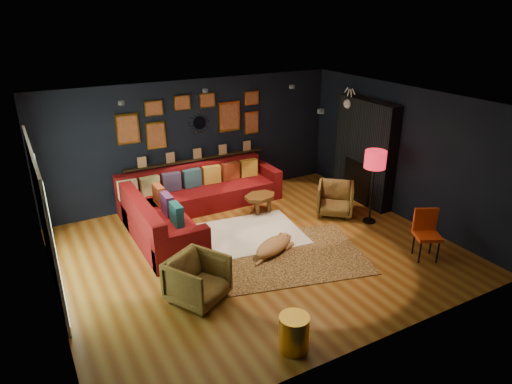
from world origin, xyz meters
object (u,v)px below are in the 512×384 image
sectional (187,204)px  armchair_left (198,278)px  floor_lamp (375,163)px  armchair_right (335,198)px  coffee_table (260,198)px  pouf (167,233)px  orange_chair (426,230)px  gold_stool (294,333)px  dog (273,243)px

sectional → armchair_left: (-0.83, -2.63, 0.05)m
floor_lamp → armchair_right: bearing=119.5°
coffee_table → pouf: (-2.13, -0.40, -0.09)m
pouf → orange_chair: size_ratio=0.70×
armchair_right → floor_lamp: (0.36, -0.64, 0.87)m
floor_lamp → gold_stool: bearing=-145.1°
pouf → orange_chair: orange_chair is taller
coffee_table → orange_chair: orange_chair is taller
gold_stool → floor_lamp: 4.14m
armchair_left → armchair_right: size_ratio=1.05×
sectional → pouf: bearing=-130.2°
sectional → orange_chair: bearing=-47.8°
sectional → pouf: 1.07m
orange_chair → floor_lamp: (0.10, 1.46, 0.73)m
pouf → armchair_right: 3.46m
coffee_table → sectional: bearing=164.0°
coffee_table → dog: size_ratio=0.70×
gold_stool → dog: (0.99, 2.15, -0.04)m
armchair_left → gold_stool: bearing=-97.1°
coffee_table → gold_stool: bearing=-113.5°
gold_stool → orange_chair: bearing=14.7°
floor_lamp → pouf: bearing=164.6°
gold_stool → dog: size_ratio=0.42×
coffee_table → armchair_right: armchair_right is taller
orange_chair → pouf: bearing=172.7°
coffee_table → floor_lamp: bearing=-40.9°
coffee_table → armchair_left: (-2.28, -2.22, 0.07)m
coffee_table → armchair_right: size_ratio=1.11×
pouf → gold_stool: bearing=-81.5°
coffee_table → armchair_right: (1.31, -0.80, 0.05)m
armchair_left → armchair_right: (3.59, 1.41, -0.02)m
armchair_right → sectional: bearing=-164.0°
orange_chair → gold_stool: bearing=-138.4°
pouf → armchair_left: armchair_left is taller
pouf → gold_stool: 3.39m
coffee_table → pouf: 2.17m
gold_stool → dog: bearing=65.3°
orange_chair → floor_lamp: 1.63m
pouf → armchair_left: 1.84m
sectional → armchair_left: sectional is taller
armchair_right → gold_stool: size_ratio=1.51×
sectional → armchair_right: (2.75, -1.22, 0.04)m
pouf → armchair_right: size_ratio=0.83×
pouf → dog: 1.91m
coffee_table → dog: coffee_table is taller
orange_chair → floor_lamp: size_ratio=0.58×
sectional → dog: bearing=-68.1°
gold_stool → sectional: bearing=87.5°
sectional → orange_chair: 4.48m
sectional → orange_chair: sectional is taller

